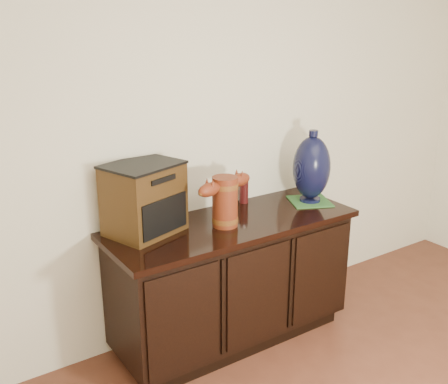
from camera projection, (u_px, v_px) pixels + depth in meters
sideboard at (232, 280)px, 3.07m from camera, size 1.46×0.56×0.75m
terracotta_vessel at (225, 199)px, 2.84m from camera, size 0.40×0.17×0.28m
tv_radio at (144, 198)px, 2.75m from camera, size 0.45×0.41×0.38m
green_mat at (310, 201)px, 3.27m from camera, size 0.32×0.32×0.01m
lamp_base at (312, 168)px, 3.20m from camera, size 0.30×0.30×0.45m
spray_can at (244, 190)px, 3.23m from camera, size 0.06×0.06×0.16m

